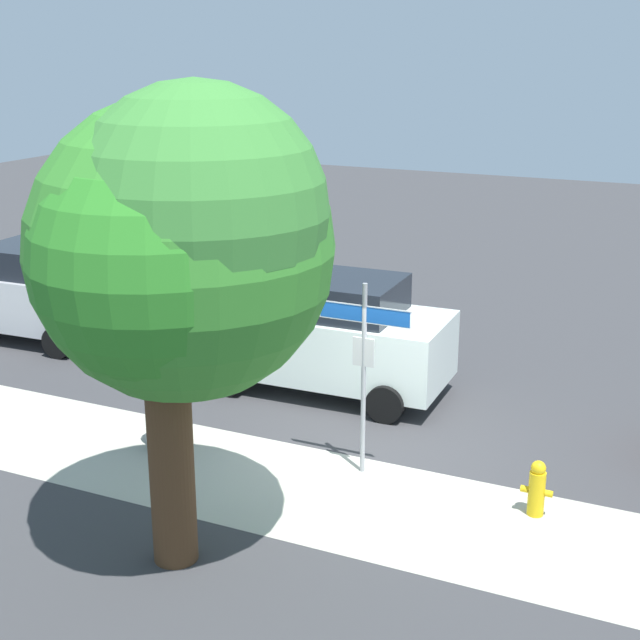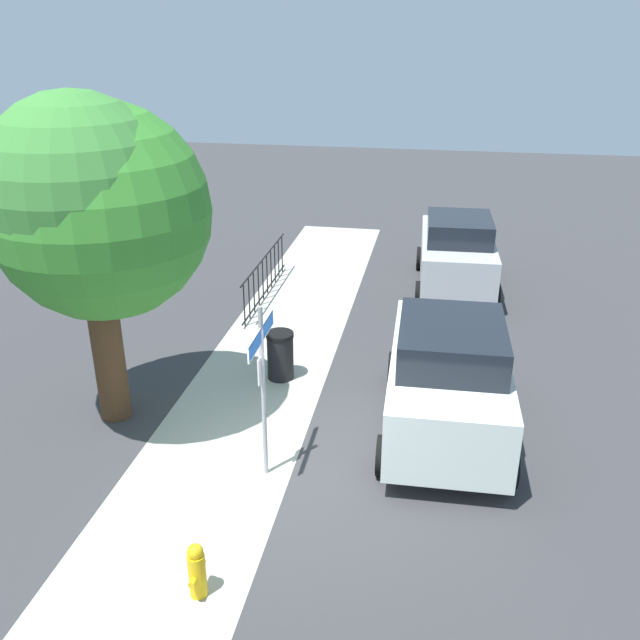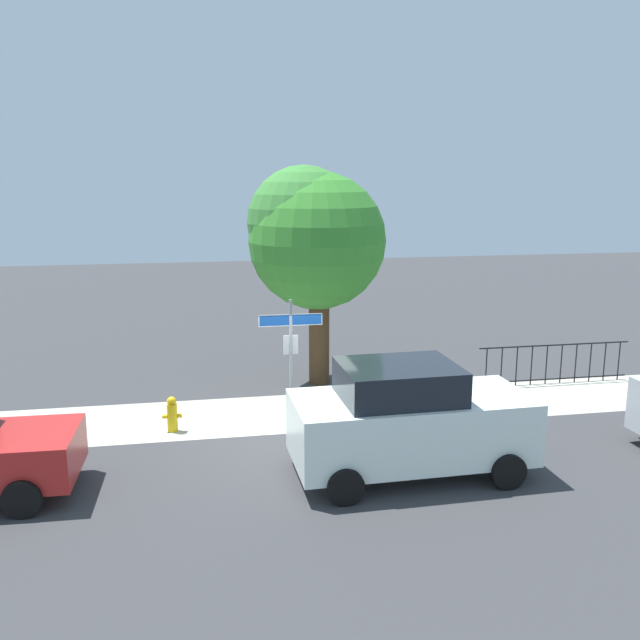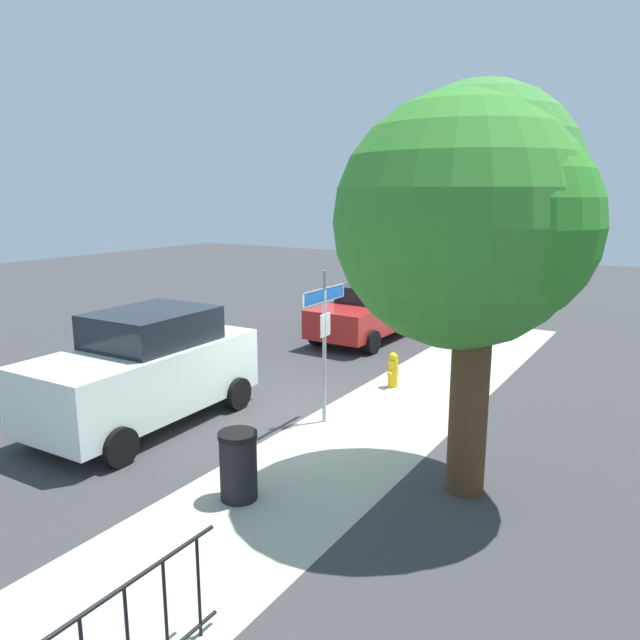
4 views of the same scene
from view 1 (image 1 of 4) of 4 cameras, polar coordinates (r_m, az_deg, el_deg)
ground_plane at (r=13.70m, az=3.88°, el=-8.92°), size 60.00×60.00×0.00m
sidewalk_strip at (r=13.44m, az=-6.26°, el=-9.52°), size 24.00×2.60×0.00m
street_sign at (r=12.66m, az=2.80°, el=-1.78°), size 1.37×0.07×2.85m
shade_tree at (r=10.04m, az=-8.81°, el=4.74°), size 3.47×3.56×5.68m
car_white at (r=15.99m, az=0.52°, el=-0.92°), size 4.39×2.23×2.10m
car_silver at (r=19.88m, az=-17.82°, el=1.75°), size 4.18×2.17×1.99m
fire_hydrant at (r=12.44m, az=13.53°, el=-10.30°), size 0.42×0.22×0.78m
trash_bin at (r=14.15m, az=-9.80°, el=-6.05°), size 0.55×0.55×0.98m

